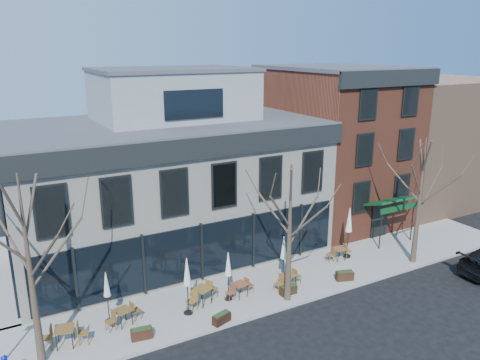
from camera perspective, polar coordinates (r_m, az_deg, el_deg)
ground at (r=26.30m, az=-4.70°, el=-12.37°), size 120.00×120.00×0.00m
sidewalk_front at (r=25.95m, az=4.03°, el=-12.58°), size 33.50×4.70×0.15m
corner_building at (r=28.97m, az=-8.89°, el=0.26°), size 18.39×10.39×11.10m
red_brick_building at (r=35.06m, az=11.39°, el=4.39°), size 8.20×11.78×11.18m
bg_building at (r=42.87m, az=20.82°, el=4.86°), size 12.00×12.00×10.00m
tree_corner at (r=19.83m, az=-24.20°, el=-9.96°), size 3.93×3.98×7.92m
tree_mid at (r=22.93m, az=6.08°, el=-6.32°), size 3.50×3.55×7.04m
tree_right at (r=28.70m, az=21.06°, el=-2.25°), size 3.72×3.77×7.48m
cafe_set_0 at (r=22.16m, az=-20.56°, el=-17.24°), size 2.03×0.98×1.04m
cafe_set_1 at (r=22.86m, az=-14.05°, el=-15.71°), size 1.82×0.92×0.93m
cafe_set_2 at (r=23.81m, az=-4.65°, el=-13.70°), size 2.03×1.28×1.06m
cafe_set_3 at (r=24.42m, az=-0.02°, el=-13.07°), size 1.72×0.78×0.88m
cafe_set_4 at (r=25.31m, az=5.87°, el=-11.98°), size 1.82×0.83×0.94m
cafe_set_5 at (r=28.86m, az=11.96°, el=-8.65°), size 1.72×0.71×0.90m
umbrella_0 at (r=22.62m, az=-15.95°, el=-12.42°), size 0.40×0.40×2.52m
umbrella_1 at (r=22.41m, az=-6.47°, el=-11.42°), size 0.46×0.46×2.88m
umbrella_2 at (r=23.54m, az=-1.44°, el=-10.49°), size 0.41×0.41×2.58m
umbrella_3 at (r=25.30m, az=5.34°, el=-8.49°), size 0.42×0.42×2.64m
umbrella_4 at (r=28.69m, az=13.16°, el=-5.08°), size 0.50×0.50×3.14m
planter_0 at (r=21.87m, az=-11.90°, el=-17.83°), size 0.97×0.50×0.52m
planter_1 at (r=22.48m, az=-2.27°, el=-16.47°), size 0.96×0.60×0.50m
planter_2 at (r=24.84m, az=5.91°, el=-13.16°), size 0.91×0.38×0.50m
planter_3 at (r=26.67m, az=12.63°, el=-11.30°), size 1.03×0.66×0.54m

